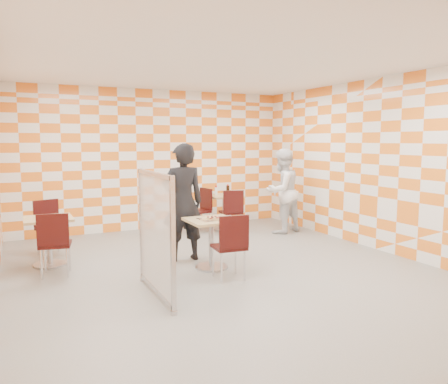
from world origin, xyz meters
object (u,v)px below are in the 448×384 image
object	(u,v)px
chair_second_front	(232,208)
chair_empty_far	(49,223)
man_white	(282,191)
man_dark	(183,202)
soda_bottle	(228,190)
chair_empty_near	(54,239)
partition	(155,234)
second_table	(224,206)
sport_bottle	(216,191)
empty_table	(49,233)
chair_main_front	(231,242)
main_table	(211,235)
chair_second_side	(202,207)

from	to	relation	value
chair_second_front	chair_empty_far	xyz separation A→B (m)	(-3.47, -0.05, 0.00)
man_white	man_dark	bearing A→B (deg)	8.64
soda_bottle	chair_empty_far	bearing A→B (deg)	-170.01
chair_second_front	man_white	world-z (taller)	man_white
chair_empty_near	partition	size ratio (longest dim) A/B	0.60
second_table	sport_bottle	distance (m)	0.38
empty_table	chair_main_front	bearing A→B (deg)	-40.55
man_white	second_table	bearing A→B (deg)	-55.38
chair_second_front	sport_bottle	distance (m)	0.76
second_table	man_white	distance (m)	1.30
second_table	empty_table	xyz separation A→B (m)	(-3.63, -1.32, 0.00)
chair_main_front	chair_empty_far	world-z (taller)	same
chair_main_front	chair_second_front	size ratio (longest dim) A/B	1.00
main_table	chair_empty_near	size ratio (longest dim) A/B	0.81
second_table	chair_second_front	world-z (taller)	chair_second_front
soda_bottle	chair_second_front	bearing A→B (deg)	-108.42
soda_bottle	man_dark	bearing A→B (deg)	-132.10
empty_table	chair_main_front	distance (m)	2.89
chair_second_front	man_white	xyz separation A→B (m)	(1.05, -0.24, 0.33)
chair_empty_near	man_dark	xyz separation A→B (m)	(1.94, 0.07, 0.39)
chair_main_front	soda_bottle	world-z (taller)	soda_bottle
chair_empty_near	man_white	xyz separation A→B (m)	(4.54, 1.18, 0.33)
man_white	partition	bearing A→B (deg)	21.56
chair_second_side	chair_empty_near	size ratio (longest dim) A/B	1.00
main_table	chair_main_front	distance (m)	0.67
man_dark	soda_bottle	bearing A→B (deg)	-129.84
chair_empty_near	man_dark	bearing A→B (deg)	2.17
chair_second_front	main_table	bearing A→B (deg)	-124.23
main_table	chair_second_front	bearing A→B (deg)	55.77
chair_main_front	sport_bottle	world-z (taller)	sport_bottle
soda_bottle	partition	bearing A→B (deg)	-128.10
soda_bottle	empty_table	bearing A→B (deg)	-160.22
main_table	second_table	world-z (taller)	same
man_dark	empty_table	bearing A→B (deg)	-14.79
sport_bottle	chair_second_side	bearing A→B (deg)	-154.55
chair_main_front	chair_empty_near	world-z (taller)	same
man_white	main_table	bearing A→B (deg)	21.46
chair_empty_near	sport_bottle	size ratio (longest dim) A/B	4.62
second_table	chair_main_front	size ratio (longest dim) A/B	0.81
empty_table	sport_bottle	size ratio (longest dim) A/B	3.75
chair_second_front	partition	world-z (taller)	partition
chair_second_front	chair_empty_near	world-z (taller)	same
chair_main_front	partition	size ratio (longest dim) A/B	0.60
chair_empty_far	man_white	xyz separation A→B (m)	(4.52, -0.19, 0.33)
chair_second_side	sport_bottle	xyz separation A→B (m)	(0.42, 0.20, 0.29)
chair_second_front	sport_bottle	world-z (taller)	sport_bottle
chair_second_front	chair_empty_near	distance (m)	3.77
main_table	chair_second_front	distance (m)	2.36
empty_table	second_table	bearing A→B (deg)	20.03
chair_empty_far	main_table	bearing A→B (deg)	-41.66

